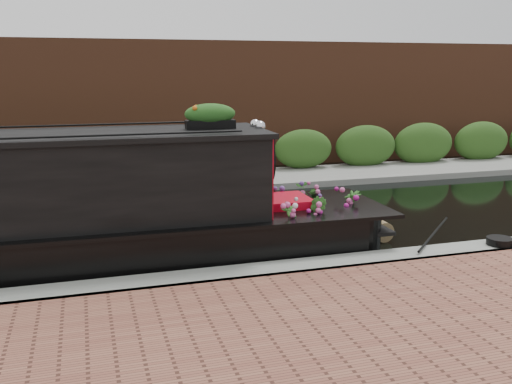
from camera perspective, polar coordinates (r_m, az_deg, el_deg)
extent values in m
plane|color=black|center=(11.52, -7.05, -3.71)|extent=(80.00, 80.00, 0.00)
cube|color=gray|center=(8.45, -3.11, -9.66)|extent=(40.00, 0.60, 0.50)
cube|color=gray|center=(15.56, -9.74, 0.41)|extent=(40.00, 2.40, 0.34)
cube|color=#2B4F1A|center=(16.43, -10.14, 1.03)|extent=(40.00, 1.10, 2.80)
cube|color=brown|center=(18.49, -10.93, 2.24)|extent=(40.00, 1.00, 8.00)
cube|color=red|center=(9.69, 0.10, 2.04)|extent=(0.10, 1.76, 1.36)
cube|color=black|center=(8.52, -6.75, 1.03)|extent=(0.90, 0.05, 0.55)
cube|color=red|center=(10.01, 2.96, -1.92)|extent=(0.82, 0.92, 0.50)
sphere|color=silver|center=(9.45, 0.41, 6.60)|extent=(0.18, 0.18, 0.18)
sphere|color=silver|center=(9.72, -0.08, 6.76)|extent=(0.18, 0.18, 0.18)
cube|color=black|center=(9.38, -4.59, 6.76)|extent=(0.81, 0.25, 0.14)
ellipsoid|color=orange|center=(9.36, -4.61, 7.92)|extent=(0.89, 0.26, 0.24)
imported|color=#275B1E|center=(9.25, 3.34, -2.84)|extent=(0.37, 0.32, 0.59)
imported|color=#275B1E|center=(9.54, 6.22, -2.36)|extent=(0.35, 0.39, 0.61)
imported|color=#275B1E|center=(10.77, 5.43, -0.71)|extent=(0.62, 0.57, 0.58)
imported|color=#275B1E|center=(10.29, 9.58, -1.47)|extent=(0.42, 0.42, 0.58)
imported|color=#275B1E|center=(10.55, 1.31, -0.67)|extent=(0.29, 0.39, 0.68)
cylinder|color=olive|center=(10.92, 12.36, -3.78)|extent=(0.38, 0.34, 0.38)
cylinder|color=black|center=(10.45, 23.19, -4.55)|extent=(0.43, 0.43, 0.12)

